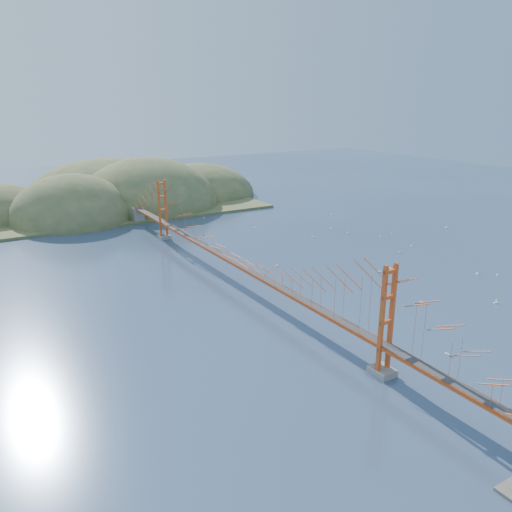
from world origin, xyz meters
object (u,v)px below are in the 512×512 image
sailboat_2 (496,302)px  sailboat_1 (379,271)px  sailboat_0 (391,268)px  bridge (236,239)px

sailboat_2 → sailboat_1: 18.19m
sailboat_0 → bridge: bearing=164.4°
bridge → sailboat_1: (22.24, -7.09, -6.85)m
sailboat_0 → sailboat_2: 17.89m
sailboat_1 → bridge: bearing=162.3°
sailboat_2 → bridge: bearing=136.9°
sailboat_2 → sailboat_0: bearing=95.2°
sailboat_0 → sailboat_1: bearing=-177.2°
bridge → sailboat_0: bearing=-15.6°
bridge → sailboat_1: size_ratio=130.33×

